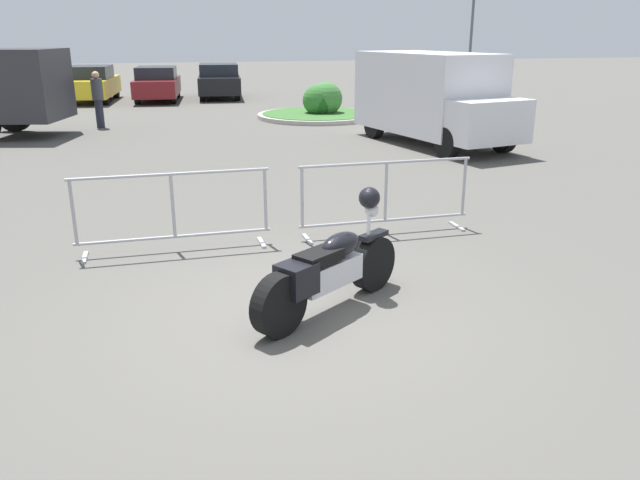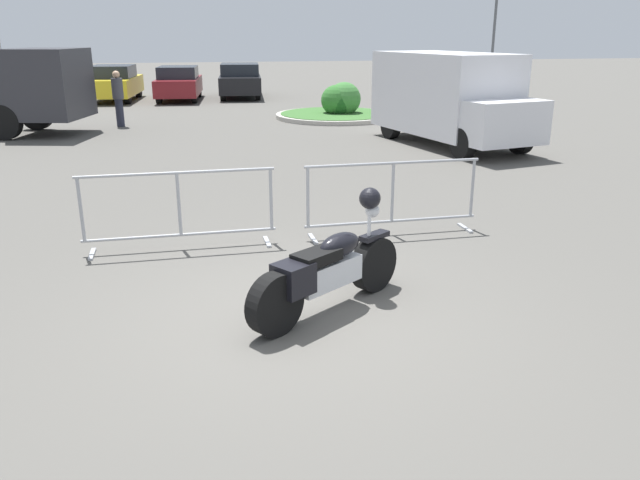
% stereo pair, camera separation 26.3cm
% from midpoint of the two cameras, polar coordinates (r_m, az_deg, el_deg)
% --- Properties ---
extents(ground_plane, '(120.00, 120.00, 0.00)m').
position_cam_midpoint_polar(ground_plane, '(6.53, -1.00, -6.85)').
color(ground_plane, '#54514C').
extents(motorcycle, '(1.86, 1.35, 1.21)m').
position_cam_midpoint_polar(motorcycle, '(6.46, 1.93, -2.69)').
color(motorcycle, black).
rests_on(motorcycle, ground).
extents(crowd_barrier_near, '(2.57, 0.45, 1.07)m').
position_cam_midpoint_polar(crowd_barrier_near, '(8.47, -11.88, 2.78)').
color(crowd_barrier_near, '#9EA0A5').
rests_on(crowd_barrier_near, ground).
extents(crowd_barrier_far, '(2.57, 0.45, 1.07)m').
position_cam_midpoint_polar(crowd_barrier_far, '(8.99, 7.47, 3.91)').
color(crowd_barrier_far, '#9EA0A5').
rests_on(crowd_barrier_far, ground).
extents(delivery_van, '(2.91, 5.29, 2.31)m').
position_cam_midpoint_polar(delivery_van, '(16.78, 12.13, 12.74)').
color(delivery_van, silver).
rests_on(delivery_van, ground).
extents(parked_car_white, '(2.16, 4.41, 1.45)m').
position_cam_midpoint_polar(parked_car_white, '(29.44, -23.37, 12.96)').
color(parked_car_white, white).
rests_on(parked_car_white, ground).
extents(parked_car_yellow, '(2.22, 4.53, 1.49)m').
position_cam_midpoint_polar(parked_car_yellow, '(28.87, -18.04, 13.50)').
color(parked_car_yellow, yellow).
rests_on(parked_car_yellow, ground).
extents(parked_car_maroon, '(2.14, 4.37, 1.43)m').
position_cam_midpoint_polar(parked_car_maroon, '(28.38, -12.51, 13.83)').
color(parked_car_maroon, maroon).
rests_on(parked_car_maroon, ground).
extents(parked_car_black, '(2.23, 4.56, 1.49)m').
position_cam_midpoint_polar(parked_car_black, '(29.21, -7.05, 14.29)').
color(parked_car_black, black).
rests_on(parked_car_black, ground).
extents(pedestrian, '(0.40, 0.40, 1.69)m').
position_cam_midpoint_polar(pedestrian, '(20.67, -17.62, 12.40)').
color(pedestrian, '#262838').
rests_on(pedestrian, ground).
extents(planter_island, '(4.11, 4.11, 1.19)m').
position_cam_midpoint_polar(planter_island, '(21.98, 2.07, 12.08)').
color(planter_island, '#ADA89E').
rests_on(planter_island, ground).
extents(street_lamp, '(0.36, 0.70, 5.68)m').
position_cam_midpoint_polar(street_lamp, '(29.65, 16.04, 19.53)').
color(street_lamp, '#595B60').
rests_on(street_lamp, ground).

